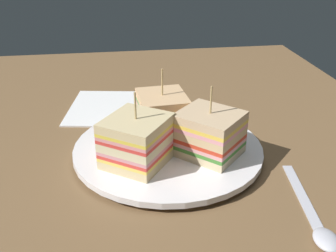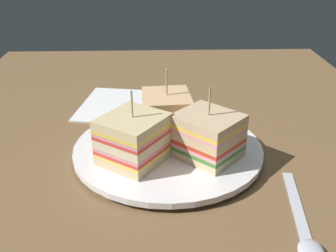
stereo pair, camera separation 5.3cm
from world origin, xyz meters
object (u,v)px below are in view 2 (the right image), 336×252
sandwich_wedge_2 (207,136)px  spoon (306,236)px  napkin (113,104)px  sandwich_wedge_0 (166,112)px  sandwich_wedge_1 (134,139)px  chip_pile (170,137)px  plate (168,149)px

sandwich_wedge_2 → spoon: bearing=163.9°
napkin → sandwich_wedge_0: bearing=37.1°
sandwich_wedge_1 → chip_pile: bearing=-15.4°
plate → napkin: 19.58cm
plate → sandwich_wedge_1: (3.49, -4.40, 3.57)cm
plate → sandwich_wedge_2: size_ratio=2.54×
chip_pile → spoon: chip_pile is taller
chip_pile → napkin: (-16.99, -9.34, -2.32)cm
sandwich_wedge_1 → spoon: size_ratio=0.63×
plate → chip_pile: size_ratio=3.71×
spoon → sandwich_wedge_1: bearing=-119.0°
sandwich_wedge_1 → spoon: bearing=-92.2°
plate → spoon: 21.57cm
sandwich_wedge_0 → chip_pile: sandwich_wedge_0 is taller
plate → spoon: size_ratio=1.58×
spoon → napkin: size_ratio=1.08×
plate → sandwich_wedge_1: size_ratio=2.52×
napkin → sandwich_wedge_2: bearing=34.7°
plate → sandwich_wedge_0: size_ratio=2.82×
sandwich_wedge_0 → napkin: size_ratio=0.61×
plate → napkin: size_ratio=1.71×
chip_pile → napkin: chip_pile is taller
chip_pile → napkin: bearing=-151.2°
plate → sandwich_wedge_1: sandwich_wedge_1 is taller
sandwich_wedge_2 → napkin: (-20.10, -13.94, -4.08)cm
sandwich_wedge_2 → sandwich_wedge_1: bearing=48.2°
sandwich_wedge_1 → sandwich_wedge_0: bearing=10.0°
sandwich_wedge_2 → plate: bearing=14.5°
sandwich_wedge_2 → chip_pile: sandwich_wedge_2 is taller
sandwich_wedge_0 → spoon: 26.53cm
plate → napkin: (-17.37, -9.02, -0.62)cm
plate → sandwich_wedge_2: 6.60cm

